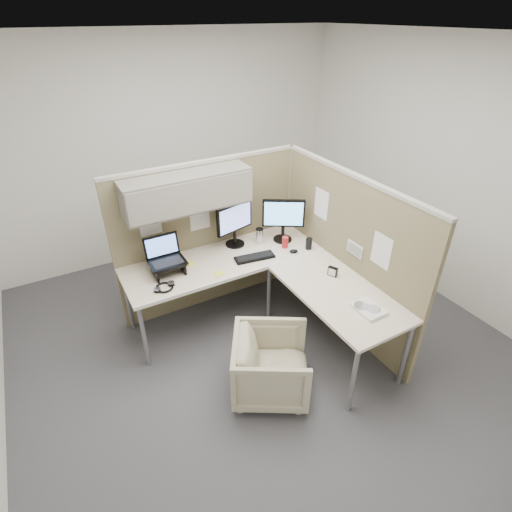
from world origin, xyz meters
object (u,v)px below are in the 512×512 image
desk (265,276)px  monitor_left (234,221)px  keyboard (255,257)px  office_chair (271,363)px

desk → monitor_left: bearing=90.8°
keyboard → office_chair: bearing=-102.9°
desk → office_chair: (-0.33, -0.68, -0.37)m
desk → monitor_left: 0.68m
office_chair → keyboard: 1.09m
desk → keyboard: size_ratio=5.02×
office_chair → keyboard: bearing=9.7°
office_chair → monitor_left: bearing=16.9°
monitor_left → desk: bearing=-103.6°
desk → monitor_left: (-0.01, 0.60, 0.32)m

